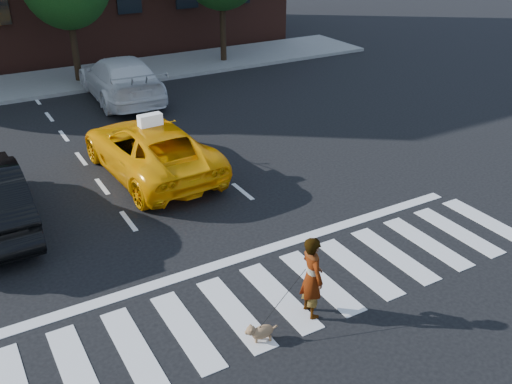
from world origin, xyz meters
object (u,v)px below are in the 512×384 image
(taxi, at_px, (150,148))
(woman, at_px, (312,277))
(white_suv, at_px, (121,78))
(dog, at_px, (260,332))

(taxi, bearing_deg, woman, 89.05)
(taxi, xyz_separation_m, white_suv, (1.47, 7.14, 0.09))
(woman, distance_m, dog, 1.38)
(white_suv, height_order, dog, white_suv)
(taxi, height_order, white_suv, white_suv)
(dog, bearing_deg, white_suv, 100.13)
(taxi, height_order, dog, taxi)
(white_suv, xyz_separation_m, woman, (-1.16, -14.63, -0.01))
(taxi, relative_size, white_suv, 0.93)
(white_suv, height_order, woman, white_suv)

